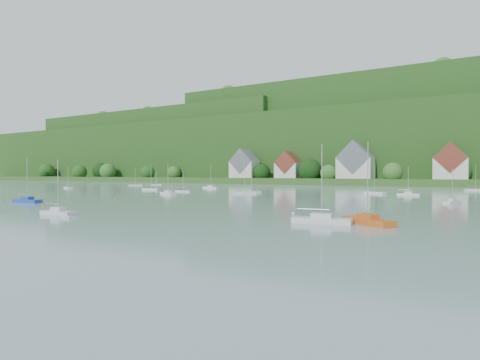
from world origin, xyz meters
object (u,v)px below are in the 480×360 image
object	(u,v)px
near_sailboat_1	(27,200)
near_sailboat_3	(58,212)
near_sailboat_4	(322,219)
near_sailboat_5	(368,220)

from	to	relation	value
near_sailboat_1	near_sailboat_3	distance (m)	27.27
near_sailboat_3	near_sailboat_4	bearing A→B (deg)	13.06
near_sailboat_1	near_sailboat_5	world-z (taller)	near_sailboat_5
near_sailboat_1	near_sailboat_4	xyz separation A→B (m)	(58.13, -2.28, 0.01)
near_sailboat_3	near_sailboat_5	distance (m)	39.26
near_sailboat_3	near_sailboat_4	size ratio (longest dim) A/B	0.84
near_sailboat_3	near_sailboat_4	xyz separation A→B (m)	(33.24, 8.86, 0.04)
near_sailboat_1	near_sailboat_4	distance (m)	58.18
near_sailboat_1	near_sailboat_3	world-z (taller)	near_sailboat_1
near_sailboat_3	near_sailboat_5	xyz separation A→B (m)	(37.79, 10.66, 0.05)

